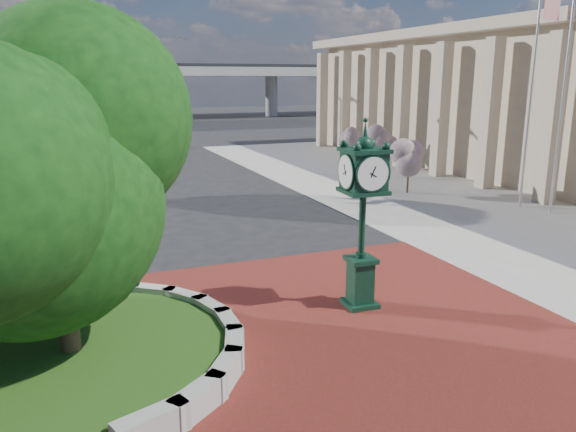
% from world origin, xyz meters
% --- Properties ---
extents(ground, '(200.00, 200.00, 0.00)m').
position_xyz_m(ground, '(0.00, 0.00, 0.00)').
color(ground, black).
rests_on(ground, ground).
extents(plaza, '(12.00, 12.00, 0.04)m').
position_xyz_m(plaza, '(0.00, -1.00, 0.02)').
color(plaza, '#5E2016').
rests_on(plaza, ground).
extents(sidewalk, '(20.00, 50.00, 0.04)m').
position_xyz_m(sidewalk, '(16.00, 10.00, 0.02)').
color(sidewalk, '#9E9B93').
rests_on(sidewalk, ground).
extents(planter_wall, '(2.96, 6.77, 0.54)m').
position_xyz_m(planter_wall, '(-2.71, -0.00, 0.27)').
color(planter_wall, '#9E9B93').
rests_on(planter_wall, ground).
extents(grass_bed, '(6.10, 6.10, 0.40)m').
position_xyz_m(grass_bed, '(-5.00, 0.00, 0.20)').
color(grass_bed, '#204614').
rests_on(grass_bed, ground).
extents(overpass, '(90.00, 12.00, 7.50)m').
position_xyz_m(overpass, '(-0.22, 70.00, 6.54)').
color(overpass, '#9E9B93').
rests_on(overpass, ground).
extents(tree_planter, '(5.20, 5.20, 6.33)m').
position_xyz_m(tree_planter, '(-5.00, 0.00, 3.72)').
color(tree_planter, '#38281C').
rests_on(tree_planter, ground).
extents(tree_street, '(4.40, 4.40, 5.45)m').
position_xyz_m(tree_street, '(-4.00, 18.00, 3.24)').
color(tree_street, '#38281C').
rests_on(tree_street, ground).
extents(post_clock, '(1.02, 1.02, 4.65)m').
position_xyz_m(post_clock, '(1.79, 0.56, 2.55)').
color(post_clock, black).
rests_on(post_clock, ground).
extents(parked_car, '(1.72, 4.18, 1.42)m').
position_xyz_m(parked_car, '(1.46, 36.87, 0.71)').
color(parked_car, '#59160C').
rests_on(parked_car, ground).
extents(flagpole_a, '(1.41, 0.42, 9.20)m').
position_xyz_m(flagpole_a, '(13.93, 7.82, 4.72)').
color(flagpole_a, silver).
rests_on(flagpole_a, ground).
extents(flagpole_b, '(1.52, 0.32, 9.78)m').
position_xyz_m(flagpole_b, '(14.23, 6.41, 5.01)').
color(flagpole_b, silver).
rests_on(flagpole_b, ground).
extents(street_lamp_near, '(1.83, 0.44, 8.17)m').
position_xyz_m(street_lamp_near, '(1.40, 25.27, 4.79)').
color(street_lamp_near, slate).
rests_on(street_lamp_near, ground).
extents(street_lamp_far, '(2.15, 0.99, 10.00)m').
position_xyz_m(street_lamp_far, '(0.10, 39.59, 5.86)').
color(street_lamp_far, slate).
rests_on(street_lamp_far, ground).
extents(shrub_near, '(1.20, 1.20, 2.20)m').
position_xyz_m(shrub_near, '(11.00, 12.34, 1.59)').
color(shrub_near, '#38281C').
rests_on(shrub_near, ground).
extents(shrub_mid, '(1.20, 1.20, 2.20)m').
position_xyz_m(shrub_mid, '(14.08, 19.73, 1.59)').
color(shrub_mid, '#38281C').
rests_on(shrub_mid, ground).
extents(shrub_far, '(1.20, 1.20, 2.20)m').
position_xyz_m(shrub_far, '(13.18, 22.95, 1.59)').
color(shrub_far, '#38281C').
rests_on(shrub_far, ground).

